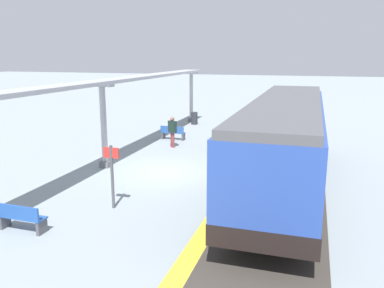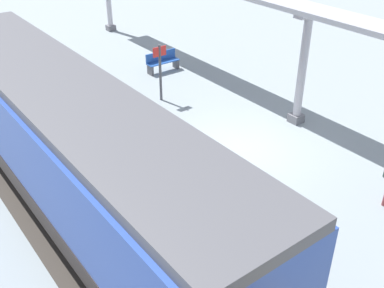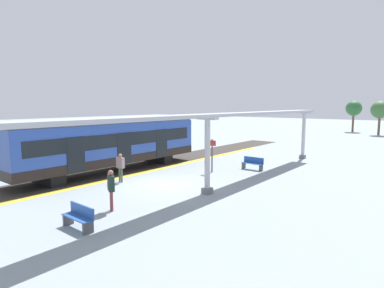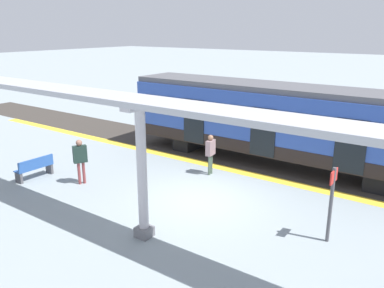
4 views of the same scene
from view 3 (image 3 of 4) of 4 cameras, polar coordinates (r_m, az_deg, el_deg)
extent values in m
plane|color=gray|center=(18.30, -5.29, -7.17)|extent=(176.00, 176.00, 0.00)
cube|color=gold|center=(20.62, -11.81, -5.65)|extent=(0.54, 34.48, 0.01)
cube|color=#38332D|center=(22.06, -14.92, -4.91)|extent=(3.20, 46.48, 0.01)
cube|color=#2A49A2|center=(22.03, -14.10, 0.21)|extent=(2.60, 13.75, 2.60)
cube|color=black|center=(22.17, -14.02, -2.42)|extent=(2.63, 13.77, 0.55)
cube|color=#515156|center=(21.91, -14.21, 3.90)|extent=(2.39, 13.75, 0.24)
cube|color=black|center=(20.97, -11.95, 0.79)|extent=(0.03, 12.65, 0.84)
cube|color=black|center=(19.06, -19.88, -1.81)|extent=(0.04, 1.10, 2.00)
cube|color=black|center=(21.04, -11.90, -0.73)|extent=(0.04, 1.10, 2.00)
cube|color=black|center=(23.35, -5.39, 0.16)|extent=(0.04, 1.10, 2.00)
cube|color=black|center=(25.14, -5.99, -2.51)|extent=(2.21, 0.90, 0.64)
cube|color=black|center=(19.98, -24.07, -5.61)|extent=(2.21, 0.90, 0.64)
cube|color=slate|center=(16.43, 2.70, -8.26)|extent=(0.44, 0.44, 0.30)
cylinder|color=#B4B0B7|center=(16.04, 2.74, -1.81)|extent=(0.28, 0.28, 3.44)
cube|color=#B4B0B7|center=(15.86, 2.78, 4.56)|extent=(1.10, 0.36, 0.12)
cube|color=slate|center=(28.31, 19.01, -2.13)|extent=(0.44, 0.44, 0.30)
cylinder|color=#B4B0B7|center=(28.08, 19.16, 1.64)|extent=(0.28, 0.28, 3.44)
cube|color=#B4B0B7|center=(27.98, 19.31, 5.27)|extent=(1.10, 0.36, 0.12)
cube|color=#A8AAB2|center=(15.92, 2.94, 5.07)|extent=(1.20, 27.73, 0.16)
cube|color=#2450A2|center=(22.55, 10.64, -3.40)|extent=(1.51, 0.46, 0.04)
cube|color=#2450A2|center=(22.67, 10.88, -2.78)|extent=(1.50, 0.08, 0.40)
cube|color=#4C4C51|center=(22.28, 12.14, -4.16)|extent=(0.11, 0.40, 0.42)
cube|color=#4C4C51|center=(22.91, 9.16, -3.79)|extent=(0.11, 0.40, 0.42)
cube|color=#29529C|center=(12.59, -19.64, -12.16)|extent=(1.51, 0.48, 0.04)
cube|color=#29529C|center=(12.61, -18.92, -11.04)|extent=(1.50, 0.10, 0.40)
cube|color=#4C4C51|center=(12.12, -17.95, -14.00)|extent=(0.11, 0.40, 0.42)
cube|color=#4C4C51|center=(13.22, -21.09, -12.34)|extent=(0.11, 0.40, 0.42)
cylinder|color=#4C4C51|center=(21.31, 3.57, -2.10)|extent=(0.10, 0.10, 2.20)
cube|color=red|center=(21.19, 3.59, 0.17)|extent=(0.56, 0.04, 0.36)
cylinder|color=#4D614D|center=(19.20, -12.71, -5.37)|extent=(0.11, 0.11, 0.83)
cylinder|color=#4D614D|center=(19.08, -12.35, -5.44)|extent=(0.11, 0.11, 0.83)
cube|color=gray|center=(19.00, -12.59, -3.27)|extent=(0.50, 0.26, 0.62)
sphere|color=#8C6248|center=(18.93, -12.63, -2.01)|extent=(0.22, 0.22, 0.22)
cylinder|color=brown|center=(14.31, -14.14, -9.64)|extent=(0.11, 0.11, 0.87)
cylinder|color=brown|center=(14.14, -14.03, -9.84)|extent=(0.11, 0.11, 0.87)
cube|color=#1B2D28|center=(14.02, -14.18, -6.76)|extent=(0.55, 0.44, 0.65)
sphere|color=#8A5C4C|center=(13.93, -14.24, -4.98)|extent=(0.24, 0.24, 0.24)
cylinder|color=brown|center=(54.23, 30.23, 2.79)|extent=(0.32, 0.32, 2.67)
sphere|color=#3A6735|center=(54.15, 30.39, 5.27)|extent=(2.53, 2.53, 2.53)
cylinder|color=brown|center=(58.74, 26.64, 3.34)|extent=(0.32, 0.32, 2.83)
sphere|color=#2C6232|center=(58.67, 26.77, 5.68)|extent=(2.45, 2.45, 2.45)
camera|label=1|loc=(33.84, 5.79, 8.10)|focal=36.52mm
camera|label=2|loc=(21.43, -42.57, 13.81)|focal=43.01mm
camera|label=4|loc=(19.93, 33.82, 9.57)|focal=36.73mm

